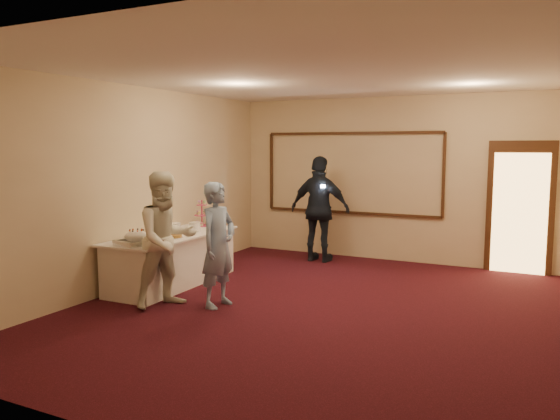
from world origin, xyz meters
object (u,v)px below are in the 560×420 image
(plate_stack_a, at_px, (175,228))
(plate_stack_b, at_px, (195,227))
(buffet_table, at_px, (172,259))
(pavlova_tray, at_px, (137,238))
(guest, at_px, (320,209))
(tart, at_px, (175,237))
(cupcake_stand, at_px, (202,216))
(man, at_px, (218,245))
(woman, at_px, (167,239))

(plate_stack_a, distance_m, plate_stack_b, 0.33)
(plate_stack_b, bearing_deg, buffet_table, -110.76)
(pavlova_tray, distance_m, guest, 3.69)
(tart, height_order, guest, guest)
(buffet_table, distance_m, guest, 2.97)
(pavlova_tray, bearing_deg, guest, 69.72)
(pavlova_tray, distance_m, cupcake_stand, 1.88)
(buffet_table, distance_m, pavlova_tray, 1.01)
(pavlova_tray, bearing_deg, cupcake_stand, 96.55)
(buffet_table, xyz_separation_m, man, (1.26, -0.65, 0.44))
(tart, relative_size, man, 0.15)
(plate_stack_b, distance_m, tart, 0.64)
(plate_stack_b, relative_size, tart, 0.74)
(woman, bearing_deg, man, -39.02)
(plate_stack_b, bearing_deg, man, -43.19)
(buffet_table, relative_size, man, 1.46)
(woman, height_order, guest, guest)
(man, xyz_separation_m, woman, (-0.61, -0.30, 0.07))
(plate_stack_a, height_order, tart, plate_stack_a)
(cupcake_stand, distance_m, tart, 1.28)
(pavlova_tray, height_order, tart, pavlova_tray)
(pavlova_tray, xyz_separation_m, woman, (0.56, -0.06, 0.04))
(cupcake_stand, relative_size, guest, 0.25)
(pavlova_tray, bearing_deg, woman, -5.71)
(cupcake_stand, xyz_separation_m, plate_stack_b, (0.27, -0.59, -0.09))
(cupcake_stand, xyz_separation_m, tart, (0.36, -1.22, -0.15))
(plate_stack_b, height_order, man, man)
(plate_stack_b, relative_size, guest, 0.10)
(man, bearing_deg, pavlova_tray, 107.46)
(plate_stack_b, bearing_deg, tart, -82.01)
(plate_stack_b, height_order, guest, guest)
(pavlova_tray, relative_size, cupcake_stand, 1.25)
(buffet_table, height_order, plate_stack_b, plate_stack_b)
(plate_stack_a, relative_size, man, 0.12)
(plate_stack_a, distance_m, tart, 0.45)
(plate_stack_a, bearing_deg, buffet_table, -72.27)
(pavlova_tray, height_order, cupcake_stand, cupcake_stand)
(cupcake_stand, bearing_deg, plate_stack_a, -84.52)
(tart, bearing_deg, guest, 67.94)
(buffet_table, xyz_separation_m, tart, (0.24, -0.24, 0.41))
(tart, bearing_deg, plate_stack_b, 97.99)
(buffet_table, relative_size, tart, 9.73)
(plate_stack_b, xyz_separation_m, guest, (1.23, 2.18, 0.12))
(buffet_table, bearing_deg, woman, -55.59)
(pavlova_tray, relative_size, tart, 2.42)
(cupcake_stand, xyz_separation_m, woman, (0.77, -1.93, -0.05))
(plate_stack_b, bearing_deg, guest, 60.62)
(buffet_table, xyz_separation_m, guest, (1.37, 2.57, 0.58))
(woman, distance_m, guest, 3.59)
(man, bearing_deg, buffet_table, 68.32)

